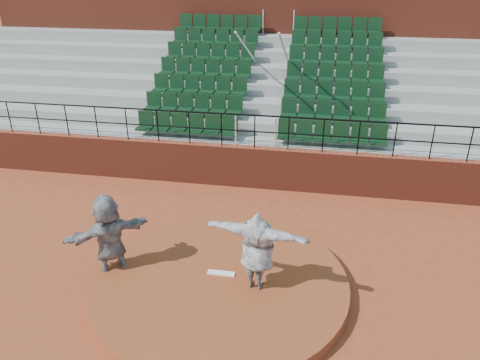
% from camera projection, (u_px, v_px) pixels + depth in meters
% --- Properties ---
extents(ground, '(90.00, 90.00, 0.00)m').
position_uv_depth(ground, '(220.00, 287.00, 10.15)').
color(ground, brown).
rests_on(ground, ground).
extents(pitchers_mound, '(5.50, 5.50, 0.25)m').
position_uv_depth(pitchers_mound, '(220.00, 283.00, 10.09)').
color(pitchers_mound, brown).
rests_on(pitchers_mound, ground).
extents(pitching_rubber, '(0.60, 0.15, 0.03)m').
position_uv_depth(pitching_rubber, '(221.00, 273.00, 10.16)').
color(pitching_rubber, white).
rests_on(pitching_rubber, pitchers_mound).
extents(boundary_wall, '(24.00, 0.30, 1.30)m').
position_uv_depth(boundary_wall, '(254.00, 167.00, 14.30)').
color(boundary_wall, maroon).
rests_on(boundary_wall, ground).
extents(wall_railing, '(24.04, 0.05, 1.03)m').
position_uv_depth(wall_railing, '(255.00, 124.00, 13.70)').
color(wall_railing, black).
rests_on(wall_railing, boundary_wall).
extents(seating_deck, '(24.00, 5.97, 4.63)m').
position_uv_depth(seating_deck, '(269.00, 107.00, 17.19)').
color(seating_deck, gray).
rests_on(seating_deck, ground).
extents(press_box_facade, '(24.00, 3.00, 7.10)m').
position_uv_depth(press_box_facade, '(281.00, 32.00, 19.77)').
color(press_box_facade, maroon).
rests_on(press_box_facade, ground).
extents(pitcher, '(2.23, 0.95, 1.76)m').
position_uv_depth(pitcher, '(257.00, 250.00, 9.43)').
color(pitcher, black).
rests_on(pitcher, pitchers_mound).
extents(fielder, '(1.82, 1.64, 2.01)m').
position_uv_depth(fielder, '(109.00, 237.00, 10.09)').
color(fielder, black).
rests_on(fielder, ground).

